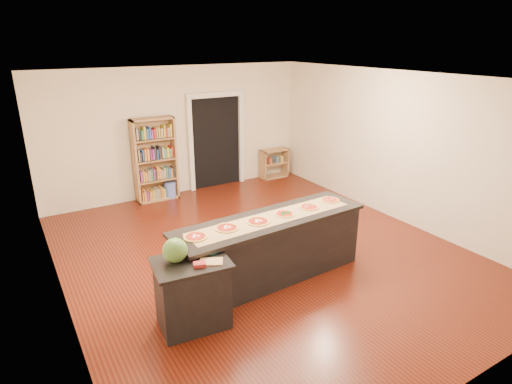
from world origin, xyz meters
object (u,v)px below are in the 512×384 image
kitchen_island (271,248)px  watermelon (175,250)px  low_shelf (274,163)px  bookshelf (155,160)px  waste_bin (170,190)px  side_counter (193,293)px

kitchen_island → watermelon: size_ratio=9.94×
kitchen_island → watermelon: watermelon is taller
watermelon → low_shelf: bearing=45.5°
bookshelf → waste_bin: bookshelf is taller
waste_bin → kitchen_island: bearing=-89.3°
low_shelf → bookshelf: bearing=-179.9°
low_shelf → watermelon: (-4.28, -4.36, 0.66)m
kitchen_island → side_counter: (-1.40, -0.43, -0.04)m
bookshelf → low_shelf: (3.05, 0.00, -0.53)m
bookshelf → low_shelf: 3.10m
watermelon → waste_bin: bearing=70.8°
kitchen_island → bookshelf: (-0.32, 4.02, 0.41)m
waste_bin → bookshelf: bearing=170.7°
low_shelf → waste_bin: 2.78m
side_counter → bookshelf: 4.60m
kitchen_island → low_shelf: (2.73, 4.02, -0.12)m
bookshelf → waste_bin: (0.28, -0.05, -0.72)m
waste_bin → side_counter: bearing=-107.1°
kitchen_island → side_counter: size_ratio=3.29×
side_counter → watermelon: (-0.15, 0.09, 0.58)m
bookshelf → waste_bin: 0.77m
kitchen_island → low_shelf: 4.86m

